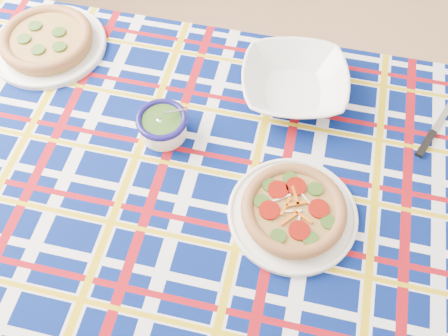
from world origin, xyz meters
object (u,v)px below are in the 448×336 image
at_px(dining_table, 218,205).
at_px(serving_bowl, 294,83).
at_px(main_focaccia_plate, 294,210).
at_px(pesto_bowl, 162,124).

distance_m(dining_table, serving_bowl, 0.36).
bearing_deg(serving_bowl, main_focaccia_plate, -68.96).
xyz_separation_m(dining_table, main_focaccia_plate, (0.17, 0.01, 0.10)).
xyz_separation_m(dining_table, serving_bowl, (0.05, 0.34, 0.11)).
height_order(dining_table, serving_bowl, serving_bowl).
bearing_deg(dining_table, main_focaccia_plate, -8.73).
bearing_deg(serving_bowl, dining_table, -98.13).
distance_m(main_focaccia_plate, pesto_bowl, 0.37).
xyz_separation_m(main_focaccia_plate, pesto_bowl, (-0.36, 0.07, 0.01)).
distance_m(pesto_bowl, serving_bowl, 0.34).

